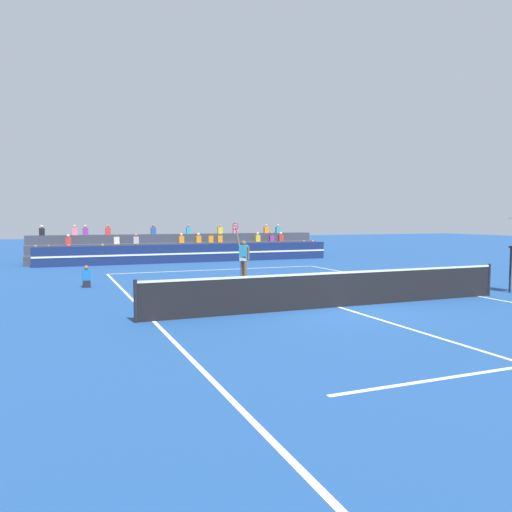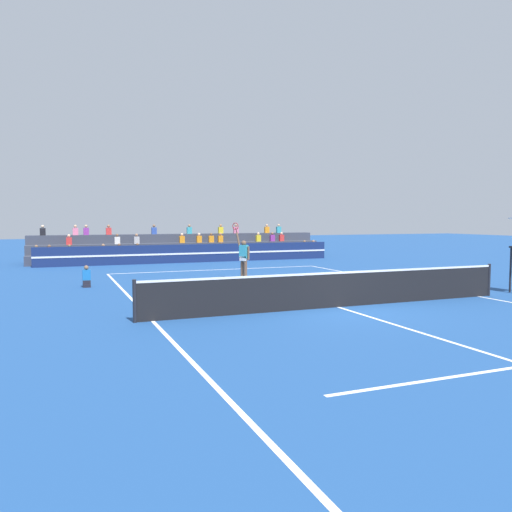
{
  "view_description": "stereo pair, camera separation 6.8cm",
  "coord_description": "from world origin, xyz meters",
  "views": [
    {
      "loc": [
        -7.82,
        -12.69,
        2.61
      ],
      "look_at": [
        -0.09,
        6.33,
        1.1
      ],
      "focal_mm": 35.0,
      "sensor_mm": 36.0,
      "label": 1
    },
    {
      "loc": [
        -7.76,
        -12.72,
        2.61
      ],
      "look_at": [
        -0.09,
        6.33,
        1.1
      ],
      "focal_mm": 35.0,
      "sensor_mm": 36.0,
      "label": 2
    }
  ],
  "objects": [
    {
      "name": "ground_plane",
      "position": [
        0.0,
        0.0,
        0.0
      ],
      "size": [
        120.0,
        120.0,
        0.0
      ],
      "primitive_type": "plane",
      "color": "navy"
    },
    {
      "name": "court_lines",
      "position": [
        0.0,
        0.0,
        0.0
      ],
      "size": [
        11.1,
        23.9,
        0.01
      ],
      "color": "white",
      "rests_on": "ground"
    },
    {
      "name": "tennis_net",
      "position": [
        0.0,
        0.0,
        0.54
      ],
      "size": [
        12.0,
        0.1,
        1.1
      ],
      "color": "black",
      "rests_on": "ground"
    },
    {
      "name": "sponsor_banner_wall",
      "position": [
        0.0,
        16.7,
        0.55
      ],
      "size": [
        18.0,
        0.26,
        1.1
      ],
      "color": "navy",
      "rests_on": "ground"
    },
    {
      "name": "bleacher_stand",
      "position": [
        -0.01,
        19.23,
        0.65
      ],
      "size": [
        18.85,
        2.85,
        2.28
      ],
      "color": "#383D4C",
      "rests_on": "ground"
    },
    {
      "name": "ball_kid_courtside",
      "position": [
        -6.69,
        7.43,
        0.33
      ],
      "size": [
        0.3,
        0.36,
        0.84
      ],
      "color": "black",
      "rests_on": "ground"
    },
    {
      "name": "tennis_player",
      "position": [
        -0.3,
        7.23,
        0.99
      ],
      "size": [
        0.56,
        0.74,
        2.5
      ],
      "color": "brown",
      "rests_on": "ground"
    },
    {
      "name": "tennis_ball",
      "position": [
        -2.58,
        2.92,
        0.03
      ],
      "size": [
        0.07,
        0.07,
        0.07
      ],
      "primitive_type": "sphere",
      "color": "#C6DB33",
      "rests_on": "ground"
    }
  ]
}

